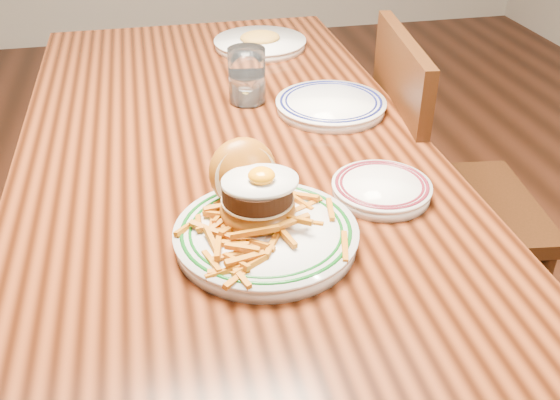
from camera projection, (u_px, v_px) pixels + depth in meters
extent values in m
plane|color=black|center=(235.00, 374.00, 1.75)|extent=(6.00, 6.00, 0.00)
cube|color=black|center=(222.00, 144.00, 1.36)|extent=(0.85, 1.60, 0.05)
cylinder|color=black|center=(91.00, 154.00, 2.10)|extent=(0.07, 0.07, 0.70)
cylinder|color=black|center=(301.00, 133.00, 2.23)|extent=(0.07, 0.07, 0.70)
cube|color=#3A1A0C|center=(457.00, 209.00, 1.67)|extent=(0.48, 0.48, 0.04)
cube|color=#3A1A0C|center=(396.00, 128.00, 1.52)|extent=(0.09, 0.42, 0.45)
cylinder|color=#3A1A0C|center=(483.00, 234.00, 1.96)|extent=(0.04, 0.04, 0.41)
cylinder|color=#3A1A0C|center=(370.00, 240.00, 1.93)|extent=(0.04, 0.04, 0.41)
cylinder|color=#3A1A0C|center=(532.00, 314.00, 1.65)|extent=(0.04, 0.04, 0.41)
cylinder|color=#3A1A0C|center=(398.00, 322.00, 1.63)|extent=(0.04, 0.04, 0.41)
cylinder|color=silver|center=(266.00, 238.00, 1.00)|extent=(0.29, 0.29, 0.02)
cylinder|color=silver|center=(266.00, 231.00, 1.00)|extent=(0.30, 0.30, 0.01)
torus|color=#0C4812|center=(266.00, 230.00, 0.99)|extent=(0.28, 0.28, 0.01)
torus|color=#0C4812|center=(266.00, 230.00, 0.99)|extent=(0.25, 0.25, 0.01)
ellipsoid|color=#9B5B14|center=(258.00, 210.00, 1.01)|extent=(0.12, 0.12, 0.06)
cylinder|color=tan|center=(258.00, 200.00, 1.00)|extent=(0.12, 0.12, 0.00)
cylinder|color=black|center=(257.00, 191.00, 0.99)|extent=(0.11, 0.11, 0.03)
ellipsoid|color=silver|center=(260.00, 181.00, 0.98)|extent=(0.12, 0.10, 0.01)
ellipsoid|color=orange|center=(262.00, 176.00, 0.98)|extent=(0.04, 0.04, 0.02)
ellipsoid|color=#9B5B14|center=(243.00, 172.00, 1.05)|extent=(0.13, 0.12, 0.13)
cylinder|color=tan|center=(247.00, 178.00, 1.04)|extent=(0.11, 0.06, 0.10)
cylinder|color=silver|center=(381.00, 191.00, 1.13)|extent=(0.18, 0.18, 0.02)
cylinder|color=silver|center=(382.00, 185.00, 1.12)|extent=(0.18, 0.18, 0.01)
torus|color=#58141F|center=(382.00, 184.00, 1.12)|extent=(0.17, 0.17, 0.01)
torus|color=#58141F|center=(382.00, 184.00, 1.12)|extent=(0.15, 0.15, 0.01)
cube|color=silver|center=(391.00, 181.00, 1.13)|extent=(0.10, 0.07, 0.00)
cylinder|color=silver|center=(331.00, 107.00, 1.44)|extent=(0.25, 0.25, 0.02)
cylinder|color=silver|center=(331.00, 102.00, 1.43)|extent=(0.25, 0.25, 0.01)
torus|color=#0E124A|center=(331.00, 101.00, 1.43)|extent=(0.24, 0.24, 0.01)
torus|color=#0E124A|center=(331.00, 101.00, 1.43)|extent=(0.21, 0.21, 0.01)
cylinder|color=white|center=(247.00, 76.00, 1.45)|extent=(0.09, 0.09, 0.13)
cylinder|color=silver|center=(247.00, 88.00, 1.47)|extent=(0.07, 0.07, 0.06)
cylinder|color=silver|center=(260.00, 45.00, 1.80)|extent=(0.26, 0.26, 0.02)
cylinder|color=silver|center=(260.00, 40.00, 1.80)|extent=(0.27, 0.27, 0.01)
ellipsoid|color=gold|center=(260.00, 37.00, 1.79)|extent=(0.12, 0.10, 0.03)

